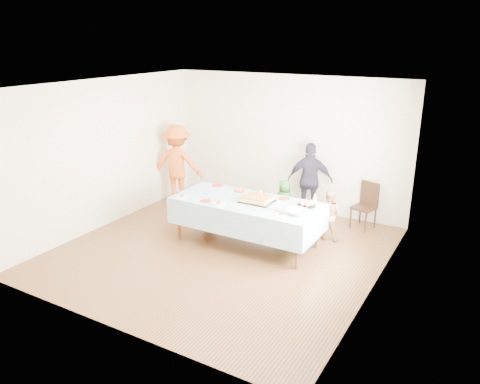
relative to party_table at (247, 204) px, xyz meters
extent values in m
plane|color=#442813|center=(-0.22, -0.45, -0.72)|extent=(5.00, 5.00, 0.00)
cube|color=beige|center=(-0.22, 2.05, 0.63)|extent=(5.00, 0.04, 2.70)
cube|color=beige|center=(-0.22, -2.95, 0.63)|extent=(5.00, 0.04, 2.70)
cube|color=beige|center=(-2.72, -0.45, 0.63)|extent=(0.04, 5.00, 2.70)
cube|color=beige|center=(2.28, -0.45, 0.63)|extent=(0.04, 5.00, 2.70)
cube|color=white|center=(-0.22, -0.45, 1.98)|extent=(5.00, 5.00, 0.04)
cube|color=#472B16|center=(2.25, -0.25, 0.78)|extent=(0.03, 1.75, 1.35)
cylinder|color=#51371C|center=(-1.12, -0.42, -0.36)|extent=(0.06, 0.06, 0.73)
cylinder|color=#51371C|center=(1.12, -0.42, -0.36)|extent=(0.06, 0.06, 0.73)
cylinder|color=#51371C|center=(-1.12, 0.42, -0.36)|extent=(0.06, 0.06, 0.73)
cylinder|color=#51371C|center=(1.12, 0.42, -0.36)|extent=(0.06, 0.06, 0.73)
cube|color=#51371C|center=(0.00, 0.00, 0.03)|extent=(2.40, 1.00, 0.04)
cube|color=white|center=(0.00, 0.00, 0.05)|extent=(2.50, 1.10, 0.01)
cube|color=black|center=(0.17, 0.05, 0.06)|extent=(0.53, 0.41, 0.02)
cube|color=#FDDB60|center=(0.17, 0.05, 0.10)|extent=(0.45, 0.34, 0.07)
cube|color=#955322|center=(0.17, 0.05, 0.14)|extent=(0.45, 0.34, 0.01)
cylinder|color=black|center=(0.96, 0.27, 0.06)|extent=(0.30, 0.30, 0.02)
sphere|color=tan|center=(1.04, 0.27, 0.11)|extent=(0.07, 0.07, 0.07)
sphere|color=tan|center=(1.00, 0.34, 0.11)|extent=(0.07, 0.07, 0.07)
sphere|color=tan|center=(0.92, 0.34, 0.11)|extent=(0.07, 0.07, 0.07)
sphere|color=tan|center=(0.88, 0.27, 0.11)|extent=(0.07, 0.07, 0.07)
sphere|color=tan|center=(0.92, 0.20, 0.11)|extent=(0.07, 0.07, 0.07)
sphere|color=tan|center=(1.00, 0.20, 0.11)|extent=(0.07, 0.07, 0.07)
sphere|color=tan|center=(0.96, 0.27, 0.11)|extent=(0.07, 0.07, 0.07)
imported|color=silver|center=(0.97, -0.16, 0.10)|extent=(0.33, 0.33, 0.08)
cone|color=white|center=(1.03, 0.44, 0.15)|extent=(0.11, 0.11, 0.19)
cylinder|color=red|center=(-0.87, 0.46, 0.06)|extent=(0.20, 0.20, 0.01)
cylinder|color=red|center=(-0.36, 0.38, 0.06)|extent=(0.20, 0.20, 0.01)
cylinder|color=red|center=(0.02, 0.45, 0.06)|extent=(0.16, 0.16, 0.01)
cylinder|color=red|center=(0.50, 0.41, 0.06)|extent=(0.18, 0.18, 0.01)
cylinder|color=red|center=(-0.58, -0.36, 0.06)|extent=(0.19, 0.19, 0.01)
cylinder|color=white|center=(-1.04, -0.39, 0.06)|extent=(0.20, 0.20, 0.01)
cylinder|color=white|center=(-0.31, -0.38, 0.06)|extent=(0.22, 0.22, 0.01)
cylinder|color=white|center=(0.78, -0.30, 0.06)|extent=(0.23, 0.23, 0.01)
cylinder|color=black|center=(1.33, 1.59, -0.53)|extent=(0.03, 0.03, 0.38)
cylinder|color=black|center=(1.64, 1.50, -0.53)|extent=(0.03, 0.03, 0.38)
cylinder|color=black|center=(1.42, 1.89, -0.53)|extent=(0.03, 0.03, 0.38)
cylinder|color=black|center=(1.72, 1.80, -0.53)|extent=(0.03, 0.03, 0.38)
cube|color=black|center=(1.53, 1.69, -0.33)|extent=(0.46, 0.46, 0.04)
cube|color=black|center=(1.57, 1.86, -0.09)|extent=(0.37, 0.14, 0.44)
imported|color=#BC1740|center=(-1.05, 0.45, -0.35)|extent=(0.28, 0.18, 0.75)
imported|color=#256822|center=(0.16, 1.17, -0.30)|extent=(0.42, 0.28, 0.85)
imported|color=tan|center=(1.14, 0.89, -0.27)|extent=(0.47, 0.38, 0.90)
imported|color=#D5571A|center=(-2.32, 1.16, 0.11)|extent=(1.21, 0.91, 1.66)
imported|color=#2E2A3B|center=(0.43, 1.75, 0.02)|extent=(0.93, 0.60, 1.48)
camera|label=1|loc=(3.58, -6.43, 2.67)|focal=35.00mm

